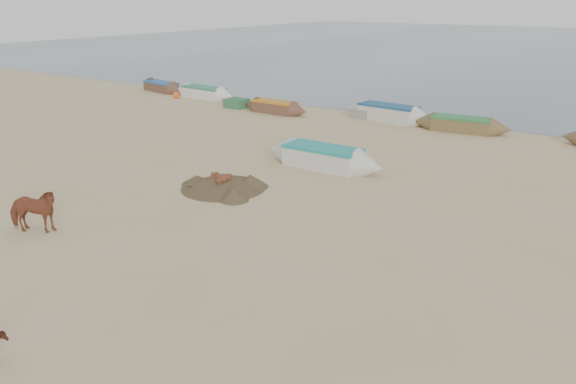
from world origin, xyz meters
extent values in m
plane|color=tan|center=(0.00, 0.00, 0.00)|extent=(140.00, 140.00, 0.00)
imported|color=brown|center=(-6.10, -1.46, 0.74)|extent=(1.91, 1.55, 1.48)
imported|color=brown|center=(-3.75, 4.93, 0.45)|extent=(1.08, 1.06, 0.90)
cone|color=brown|center=(-3.99, 5.32, 0.28)|extent=(3.99, 3.99, 0.56)
cube|color=#2D653E|center=(-14.31, 18.77, 0.30)|extent=(1.40, 1.20, 0.60)
cube|color=gray|center=(-5.65, 20.60, 0.28)|extent=(1.20, 1.10, 0.56)
sphere|color=orange|center=(-20.32, 19.08, 0.24)|extent=(0.48, 0.48, 0.48)
camera|label=1|loc=(9.96, -10.61, 7.19)|focal=35.00mm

